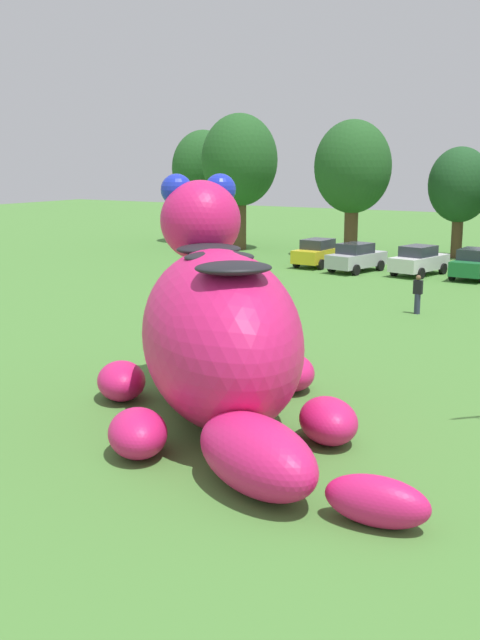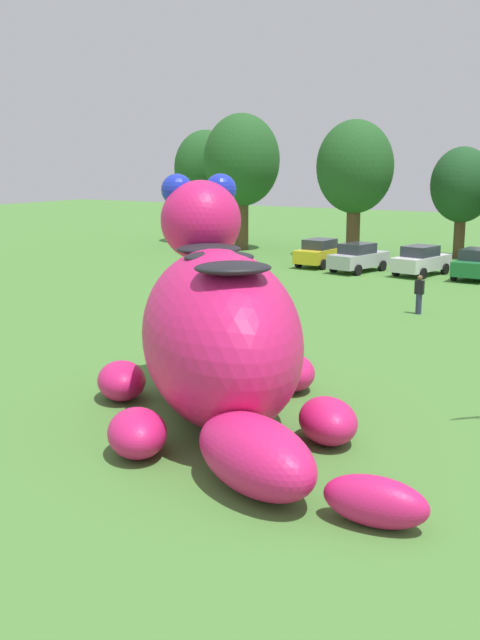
# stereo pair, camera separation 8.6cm
# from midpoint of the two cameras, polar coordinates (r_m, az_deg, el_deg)

# --- Properties ---
(ground_plane) EXTENTS (160.00, 160.00, 0.00)m
(ground_plane) POSITION_cam_midpoint_polar(r_m,az_deg,el_deg) (19.95, 1.14, -7.61)
(ground_plane) COLOR #4C8438
(giant_inflatable_creature) EXTENTS (11.11, 9.35, 6.22)m
(giant_inflatable_creature) POSITION_cam_midpoint_polar(r_m,az_deg,el_deg) (19.63, -1.57, -1.02)
(giant_inflatable_creature) COLOR #E01E6B
(giant_inflatable_creature) RESTS_ON ground
(car_yellow) EXTENTS (2.11, 4.19, 1.72)m
(car_yellow) POSITION_cam_midpoint_polar(r_m,az_deg,el_deg) (48.63, 5.77, 4.97)
(car_yellow) COLOR yellow
(car_yellow) RESTS_ON ground
(car_silver) EXTENTS (2.56, 4.37, 1.72)m
(car_silver) POSITION_cam_midpoint_polar(r_m,az_deg,el_deg) (46.54, 8.53, 4.59)
(car_silver) COLOR #B7BABF
(car_silver) RESTS_ON ground
(car_white) EXTENTS (2.55, 4.36, 1.72)m
(car_white) POSITION_cam_midpoint_polar(r_m,az_deg,el_deg) (45.86, 13.04, 4.31)
(car_white) COLOR white
(car_white) RESTS_ON ground
(car_green) EXTENTS (2.08, 4.17, 1.72)m
(car_green) POSITION_cam_midpoint_polar(r_m,az_deg,el_deg) (45.20, 16.92, 4.00)
(car_green) COLOR #1E7238
(car_green) RESTS_ON ground
(tree_far_left) EXTENTS (4.99, 4.99, 8.85)m
(tree_far_left) POSITION_cam_midpoint_polar(r_m,az_deg,el_deg) (62.34, -2.76, 11.07)
(tree_far_left) COLOR brown
(tree_far_left) RESTS_ON ground
(tree_left) EXTENTS (5.55, 5.55, 9.85)m
(tree_left) POSITION_cam_midpoint_polar(r_m,az_deg,el_deg) (57.29, -0.08, 11.67)
(tree_left) COLOR brown
(tree_left) RESTS_ON ground
(tree_mid_left) EXTENTS (5.19, 5.19, 9.20)m
(tree_mid_left) POSITION_cam_midpoint_polar(r_m,az_deg,el_deg) (53.29, 8.29, 11.08)
(tree_mid_left) COLOR brown
(tree_mid_left) RESTS_ON ground
(tree_centre_left) EXTENTS (4.18, 4.18, 7.42)m
(tree_centre_left) POSITION_cam_midpoint_polar(r_m,az_deg,el_deg) (54.32, 15.89, 9.54)
(tree_centre_left) COLOR brown
(tree_centre_left) RESTS_ON ground
(spectator_near_inflatable) EXTENTS (0.38, 0.26, 1.71)m
(spectator_near_inflatable) POSITION_cam_midpoint_polar(r_m,az_deg,el_deg) (35.58, 0.94, 2.49)
(spectator_near_inflatable) COLOR #2D334C
(spectator_near_inflatable) RESTS_ON ground
(spectator_mid_field) EXTENTS (0.38, 0.26, 1.71)m
(spectator_mid_field) POSITION_cam_midpoint_polar(r_m,az_deg,el_deg) (34.34, 12.93, 1.84)
(spectator_mid_field) COLOR #2D334C
(spectator_mid_field) RESTS_ON ground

